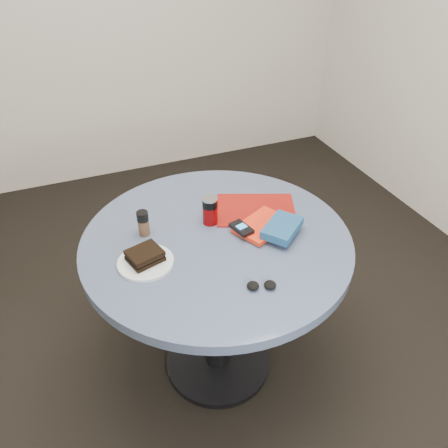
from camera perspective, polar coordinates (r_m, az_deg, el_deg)
name	(u,v)px	position (r m, az deg, el deg)	size (l,w,h in m)	color
ground	(218,362)	(2.16, -0.78, -17.59)	(4.00, 4.00, 0.00)	black
table	(217,270)	(1.72, -0.93, -5.96)	(1.00, 1.00, 0.75)	black
plate	(146,262)	(1.52, -10.19, -4.96)	(0.19, 0.19, 0.01)	silver
sandwich	(145,256)	(1.51, -10.30, -4.07)	(0.13, 0.12, 0.04)	black
soda_can	(210,211)	(1.66, -1.83, 1.77)	(0.06, 0.06, 0.11)	#6F0506
pepper_grinder	(143,223)	(1.63, -10.50, 0.12)	(0.05, 0.05, 0.10)	#513422
magazine	(256,210)	(1.76, 4.18, 1.87)	(0.31, 0.23, 0.01)	maroon
red_book	(262,225)	(1.65, 5.00, -0.17)	(0.21, 0.14, 0.02)	red
novel	(282,228)	(1.61, 7.61, -0.49)	(0.16, 0.11, 0.03)	navy
mp3_player	(241,228)	(1.61, 2.29, -0.54)	(0.07, 0.10, 0.02)	black
headphones	(261,285)	(1.41, 4.92, -7.99)	(0.10, 0.07, 0.02)	black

